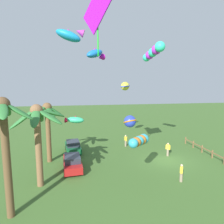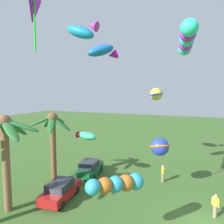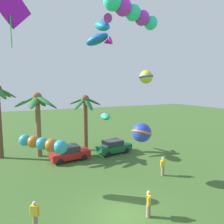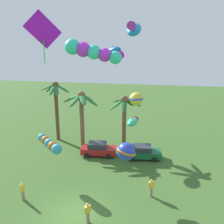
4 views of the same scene
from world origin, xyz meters
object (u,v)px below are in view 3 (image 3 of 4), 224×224
at_px(spectator_1, 163,166).
at_px(kite_tube_4, 130,11).
at_px(spectator_0, 35,215).
at_px(kite_ball_7, 142,133).
at_px(parked_car_0, 70,153).
at_px(parked_car_1, 114,147).
at_px(palm_tree_2, 38,109).
at_px(kite_diamond_2, 9,4).
at_px(kite_fish_6, 98,40).
at_px(kite_fish_1, 103,25).
at_px(kite_tube_3, 45,144).
at_px(spectator_2, 149,204).
at_px(kite_fish_5, 105,116).
at_px(palm_tree_1, 85,110).
at_px(kite_ball_0, 146,77).

distance_m(spectator_1, kite_tube_4, 12.09).
bearing_deg(spectator_0, kite_ball_7, 16.63).
height_order(spectator_0, spectator_1, same).
xyz_separation_m(parked_car_0, parked_car_1, (5.01, 0.06, 0.00)).
relative_size(kite_tube_4, kite_ball_7, 1.75).
bearing_deg(palm_tree_2, kite_diamond_2, -114.13).
relative_size(parked_car_0, spectator_0, 2.53).
bearing_deg(parked_car_1, palm_tree_2, 161.92).
bearing_deg(kite_diamond_2, spectator_1, -23.87).
height_order(palm_tree_2, kite_diamond_2, kite_diamond_2).
xyz_separation_m(spectator_0, kite_fish_6, (6.31, 6.75, 10.76)).
relative_size(parked_car_1, kite_fish_1, 1.23).
relative_size(spectator_0, kite_tube_3, 0.54).
bearing_deg(spectator_1, spectator_0, -166.88).
distance_m(spectator_2, kite_diamond_2, 16.86).
height_order(parked_car_0, kite_fish_5, kite_fish_5).
bearing_deg(kite_fish_5, kite_ball_7, -88.76).
xyz_separation_m(parked_car_0, kite_fish_6, (2.20, -2.64, 10.83)).
xyz_separation_m(spectator_0, spectator_2, (5.94, -1.65, 0.00)).
bearing_deg(kite_fish_5, parked_car_0, 176.59).
height_order(palm_tree_1, spectator_0, palm_tree_1).
relative_size(spectator_1, kite_fish_1, 0.48).
relative_size(kite_ball_0, kite_diamond_2, 0.31).
height_order(parked_car_1, kite_diamond_2, kite_diamond_2).
relative_size(palm_tree_1, kite_diamond_2, 1.30).
bearing_deg(spectator_0, kite_fish_1, 50.10).
xyz_separation_m(parked_car_0, kite_tube_3, (-3.07, -5.87, 2.83)).
bearing_deg(spectator_2, spectator_0, 164.50).
height_order(spectator_2, kite_diamond_2, kite_diamond_2).
bearing_deg(palm_tree_2, kite_fish_1, -22.06).
bearing_deg(palm_tree_1, kite_fish_5, -64.65).
bearing_deg(kite_fish_1, parked_car_0, 179.64).
bearing_deg(spectator_0, kite_fish_5, 48.93).
xyz_separation_m(spectator_2, kite_tube_4, (-0.07, 2.16, 11.09)).
height_order(palm_tree_1, kite_ball_7, palm_tree_1).
bearing_deg(spectator_0, palm_tree_2, 82.94).
height_order(spectator_0, kite_diamond_2, kite_diamond_2).
distance_m(kite_tube_3, kite_fish_6, 10.11).
bearing_deg(palm_tree_2, kite_fish_6, -47.05).
bearing_deg(palm_tree_1, spectator_0, -119.15).
bearing_deg(parked_car_0, spectator_0, -113.61).
distance_m(kite_diamond_2, kite_ball_7, 13.89).
height_order(palm_tree_1, kite_diamond_2, kite_diamond_2).
xyz_separation_m(palm_tree_1, spectator_0, (-6.66, -11.94, -3.91)).
bearing_deg(kite_ball_0, palm_tree_1, 103.27).
relative_size(parked_car_1, kite_tube_4, 1.05).
distance_m(parked_car_0, kite_ball_7, 8.63).
distance_m(spectator_2, kite_fish_6, 13.66).
height_order(kite_tube_3, kite_fish_6, kite_fish_6).
xyz_separation_m(parked_car_0, spectator_1, (6.18, -6.99, 0.06)).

